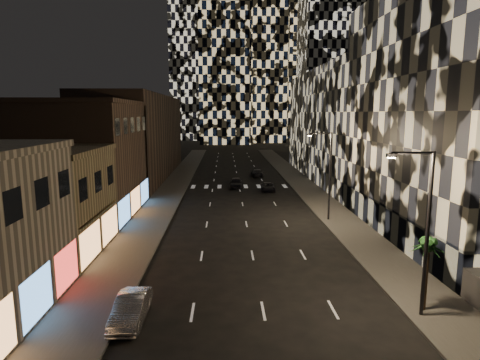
{
  "coord_description": "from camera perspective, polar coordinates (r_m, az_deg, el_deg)",
  "views": [
    {
      "loc": [
        -2.1,
        -10.09,
        11.06
      ],
      "look_at": [
        -0.98,
        20.14,
        6.0
      ],
      "focal_mm": 30.0,
      "sensor_mm": 36.0,
      "label": 1
    }
  ],
  "objects": [
    {
      "name": "midrise_filler_right",
      "position": [
        70.67,
        16.24,
        7.46
      ],
      "size": [
        16.0,
        40.0,
        18.0
      ],
      "primitive_type": "cube",
      "color": "#232326",
      "rests_on": "ground"
    },
    {
      "name": "streetlight_far",
      "position": [
        41.82,
        12.37,
        1.43
      ],
      "size": [
        2.55,
        0.25,
        9.0
      ],
      "color": "black",
      "rests_on": "sidewalk_right"
    },
    {
      "name": "retail_brown",
      "position": [
        46.35,
        -20.89,
        2.61
      ],
      "size": [
        10.0,
        15.0,
        12.0
      ],
      "primitive_type": "cube",
      "color": "#4E392C",
      "rests_on": "ground"
    },
    {
      "name": "midrise_base",
      "position": [
        38.67,
        19.9,
        -5.4
      ],
      "size": [
        0.6,
        25.0,
        3.0
      ],
      "primitive_type": "cube",
      "color": "#383838",
      "rests_on": "ground"
    },
    {
      "name": "car_silver_parked",
      "position": [
        23.26,
        -15.26,
        -17.26
      ],
      "size": [
        1.56,
        4.36,
        1.43
      ],
      "primitive_type": "imported",
      "rotation": [
        0.0,
        0.0,
        -0.01
      ],
      "color": "#9A9A9F",
      "rests_on": "ground"
    },
    {
      "name": "car_dark_rightlane",
      "position": [
        57.63,
        3.99,
        -1.0
      ],
      "size": [
        2.18,
        4.31,
        1.17
      ],
      "primitive_type": "imported",
      "rotation": [
        0.0,
        0.0,
        -0.06
      ],
      "color": "black",
      "rests_on": "ground"
    },
    {
      "name": "curb_right",
      "position": [
        61.9,
        7.21,
        -0.8
      ],
      "size": [
        0.2,
        120.0,
        0.15
      ],
      "primitive_type": "cube",
      "color": "#4C4C47",
      "rests_on": "ground"
    },
    {
      "name": "retail_tan",
      "position": [
        35.19,
        -27.17,
        -3.14
      ],
      "size": [
        10.0,
        10.0,
        8.0
      ],
      "primitive_type": "cube",
      "color": "#867650",
      "rests_on": "ground"
    },
    {
      "name": "tower_center_low",
      "position": [
        154.45,
        -2.21,
        23.14
      ],
      "size": [
        18.0,
        18.0,
        95.0
      ],
      "primitive_type": "cube",
      "color": "black",
      "rests_on": "ground"
    },
    {
      "name": "streetlight_near",
      "position": [
        23.36,
        24.66,
        -5.54
      ],
      "size": [
        2.55,
        0.25,
        9.0
      ],
      "color": "black",
      "rests_on": "sidewalk_right"
    },
    {
      "name": "car_dark_midlane",
      "position": [
        59.95,
        -0.57,
        -0.4
      ],
      "size": [
        2.09,
        4.56,
        1.51
      ],
      "primitive_type": "imported",
      "rotation": [
        0.0,
        0.0,
        -0.07
      ],
      "color": "black",
      "rests_on": "ground"
    },
    {
      "name": "midrise_right",
      "position": [
        41.05,
        30.79,
        8.09
      ],
      "size": [
        16.0,
        25.0,
        22.0
      ],
      "primitive_type": "cube",
      "color": "#232326",
      "rests_on": "ground"
    },
    {
      "name": "car_dark_oncoming",
      "position": [
        70.56,
        2.45,
        1.02
      ],
      "size": [
        2.06,
        4.69,
        1.34
      ],
      "primitive_type": "imported",
      "rotation": [
        0.0,
        0.0,
        3.18
      ],
      "color": "black",
      "rests_on": "ground"
    },
    {
      "name": "palm_tree",
      "position": [
        24.63,
        25.11,
        -9.07
      ],
      "size": [
        2.1,
        2.13,
        4.18
      ],
      "color": "#47331E",
      "rests_on": "sidewalk_right"
    },
    {
      "name": "sidewalk_right",
      "position": [
        62.27,
        9.11,
        -0.78
      ],
      "size": [
        4.0,
        120.0,
        0.15
      ],
      "primitive_type": "cube",
      "color": "#47443F",
      "rests_on": "ground"
    },
    {
      "name": "sidewalk_left",
      "position": [
        61.6,
        -9.46,
        -0.9
      ],
      "size": [
        4.0,
        120.0,
        0.15
      ],
      "primitive_type": "cube",
      "color": "#47443F",
      "rests_on": "ground"
    },
    {
      "name": "curb_left",
      "position": [
        61.36,
        -7.52,
        -0.9
      ],
      "size": [
        0.2,
        120.0,
        0.15
      ],
      "primitive_type": "cube",
      "color": "#4C4C47",
      "rests_on": "ground"
    },
    {
      "name": "retail_filler_left",
      "position": [
        71.77,
        -14.18,
        5.97
      ],
      "size": [
        10.0,
        40.0,
        14.0
      ],
      "primitive_type": "cube",
      "color": "#4E392C",
      "rests_on": "ground"
    }
  ]
}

